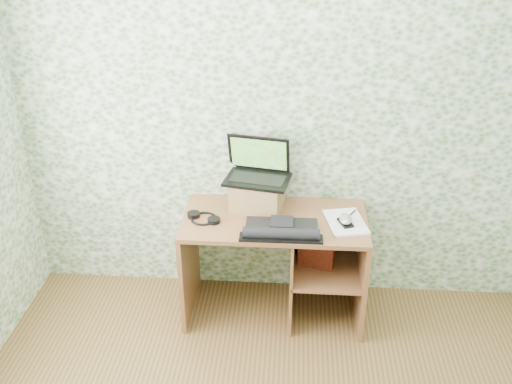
# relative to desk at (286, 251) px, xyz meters

# --- Properties ---
(wall_back) EXTENTS (3.50, 0.00, 3.50)m
(wall_back) POSITION_rel_desk_xyz_m (-0.08, 0.28, 0.82)
(wall_back) COLOR white
(wall_back) RESTS_ON ground
(desk) EXTENTS (1.20, 0.60, 0.75)m
(desk) POSITION_rel_desk_xyz_m (0.00, 0.00, 0.00)
(desk) COLOR brown
(desk) RESTS_ON floor
(riser) EXTENTS (0.37, 0.33, 0.20)m
(riser) POSITION_rel_desk_xyz_m (-0.20, 0.12, 0.37)
(riser) COLOR olive
(riser) RESTS_ON desk
(laptop) EXTENTS (0.46, 0.36, 0.28)m
(laptop) POSITION_rel_desk_xyz_m (-0.20, 0.16, 0.53)
(laptop) COLOR black
(laptop) RESTS_ON riser
(keyboard) EXTENTS (0.51, 0.26, 0.07)m
(keyboard) POSITION_rel_desk_xyz_m (-0.03, -0.20, 0.29)
(keyboard) COLOR black
(keyboard) RESTS_ON desk
(headphones) EXTENTS (0.23, 0.23, 0.03)m
(headphones) POSITION_rel_desk_xyz_m (-0.54, -0.07, 0.28)
(headphones) COLOR black
(headphones) RESTS_ON desk
(notepad) EXTENTS (0.29, 0.37, 0.02)m
(notepad) POSITION_rel_desk_xyz_m (0.38, -0.06, 0.28)
(notepad) COLOR silver
(notepad) RESTS_ON desk
(mouse) EXTENTS (0.12, 0.15, 0.04)m
(mouse) POSITION_rel_desk_xyz_m (0.37, -0.09, 0.31)
(mouse) COLOR #B5B5B7
(mouse) RESTS_ON notepad
(pen) EXTENTS (0.08, 0.13, 0.01)m
(pen) POSITION_rel_desk_xyz_m (0.41, 0.03, 0.29)
(pen) COLOR black
(pen) RESTS_ON notepad
(red_box) EXTENTS (0.25, 0.13, 0.28)m
(red_box) POSITION_rel_desk_xyz_m (0.20, -0.03, 0.05)
(red_box) COLOR maroon
(red_box) RESTS_ON desk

